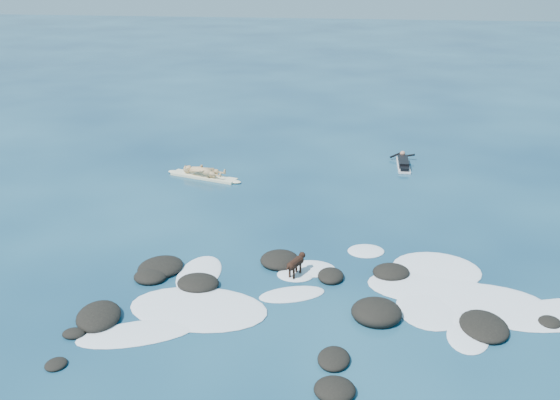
# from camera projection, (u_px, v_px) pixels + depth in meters

# --- Properties ---
(ground) EXTENTS (160.00, 160.00, 0.00)m
(ground) POSITION_uv_depth(u_px,v_px,m) (327.00, 282.00, 18.06)
(ground) COLOR #0A2642
(ground) RESTS_ON ground
(reef_rocks) EXTENTS (13.61, 7.08, 0.55)m
(reef_rocks) POSITION_uv_depth(u_px,v_px,m) (303.00, 303.00, 16.78)
(reef_rocks) COLOR black
(reef_rocks) RESTS_ON ground
(breaking_foam) EXTENTS (14.34, 7.23, 0.12)m
(breaking_foam) POSITION_uv_depth(u_px,v_px,m) (373.00, 297.00, 17.26)
(breaking_foam) COLOR white
(breaking_foam) RESTS_ON ground
(standing_surfer_rig) EXTENTS (3.51, 1.46, 2.03)m
(standing_surfer_rig) POSITION_uv_depth(u_px,v_px,m) (203.00, 160.00, 26.21)
(standing_surfer_rig) COLOR beige
(standing_surfer_rig) RESTS_ON ground
(paddling_surfer_rig) EXTENTS (1.16, 2.58, 0.45)m
(paddling_surfer_rig) POSITION_uv_depth(u_px,v_px,m) (403.00, 163.00, 27.96)
(paddling_surfer_rig) COLOR silver
(paddling_surfer_rig) RESTS_ON ground
(dog) EXTENTS (0.56, 0.99, 0.67)m
(dog) POSITION_uv_depth(u_px,v_px,m) (296.00, 263.00, 18.24)
(dog) COLOR black
(dog) RESTS_ON ground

